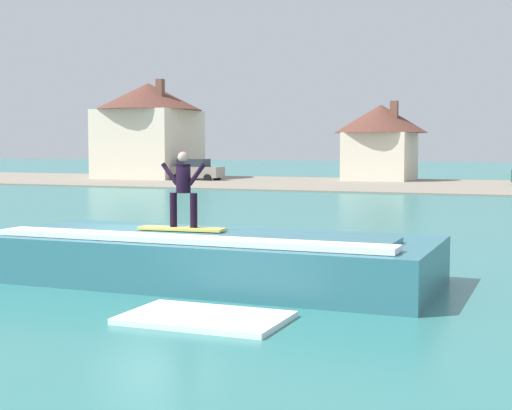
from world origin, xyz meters
name	(u,v)px	position (x,y,z in m)	size (l,w,h in m)	color
ground_plane	(156,275)	(0.00, 0.00, 0.00)	(260.00, 260.00, 0.00)	#307572
wave_crest	(211,257)	(1.49, -0.24, 0.53)	(9.70, 3.99, 1.13)	#316D79
surfboard	(182,229)	(0.90, -0.47, 1.16)	(1.96, 0.58, 0.06)	#EAD159
surfer	(183,185)	(0.91, -0.39, 2.10)	(1.08, 0.32, 1.65)	black
shoreline_bank	(435,186)	(0.00, 41.40, 0.05)	(120.00, 19.83, 0.11)	gray
car_near_shore	(196,170)	(-19.88, 42.47, 0.95)	(4.30, 2.15, 1.86)	gray
house_with_chimney	(148,126)	(-25.61, 44.55, 4.69)	(9.58, 9.58, 8.69)	beige
house_small_cottage	(381,137)	(-5.58, 48.26, 3.69)	(7.81, 7.81, 6.62)	beige
whitewater_patch	(205,318)	(3.02, -3.72, 0.05)	(2.74, 1.74, 0.10)	white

